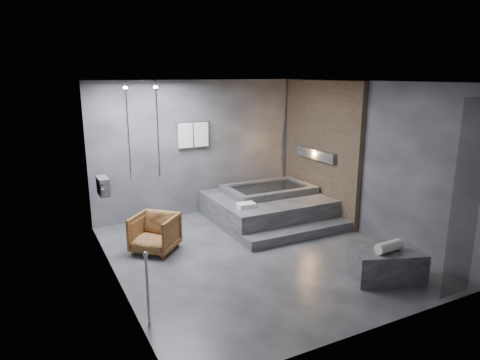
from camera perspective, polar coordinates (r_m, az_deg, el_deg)
room at (r=7.12m, az=4.20°, el=4.37°), size 5.00×5.04×2.82m
tub_deck at (r=8.81m, az=3.61°, el=-3.65°), size 2.20×2.00×0.50m
tub_step at (r=7.93m, az=7.97°, el=-7.03°), size 2.20×0.36×0.18m
concrete_bench at (r=6.66m, az=19.01°, el=-10.67°), size 1.12×0.86×0.45m
driftwood_chair at (r=7.36m, az=-11.29°, el=-6.95°), size 0.98×0.98×0.64m
rolled_towel at (r=6.51m, az=19.23°, el=-8.39°), size 0.44×0.18×0.16m
deck_towel at (r=7.95m, az=0.85°, el=-3.39°), size 0.34×0.26×0.08m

